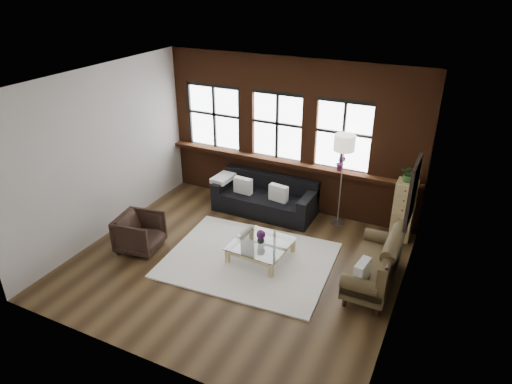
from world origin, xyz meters
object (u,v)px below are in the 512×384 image
at_px(dark_sofa, 265,196).
at_px(coffee_table, 261,251).
at_px(armchair, 140,233).
at_px(vintage_settee, 374,261).
at_px(drawer_chest, 403,211).
at_px(floor_lamp, 341,178).
at_px(vase, 261,240).

height_order(dark_sofa, coffee_table, dark_sofa).
relative_size(armchair, coffee_table, 0.77).
height_order(vintage_settee, drawer_chest, drawer_chest).
height_order(dark_sofa, floor_lamp, floor_lamp).
distance_m(dark_sofa, floor_lamp, 1.68).
distance_m(vintage_settee, drawer_chest, 1.68).
bearing_deg(armchair, drawer_chest, -68.83).
bearing_deg(floor_lamp, vase, -115.73).
xyz_separation_m(vintage_settee, floor_lamp, (-1.09, 1.69, 0.57)).
bearing_deg(coffee_table, armchair, -161.89).
relative_size(vintage_settee, armchair, 2.25).
bearing_deg(drawer_chest, floor_lamp, 178.94).
bearing_deg(coffee_table, vase, 180.00).
bearing_deg(dark_sofa, vase, -67.33).
relative_size(dark_sofa, vintage_settee, 1.26).
bearing_deg(drawer_chest, armchair, -149.61).
xyz_separation_m(dark_sofa, drawer_chest, (2.78, 0.21, 0.21)).
relative_size(vase, drawer_chest, 0.12).
height_order(vintage_settee, floor_lamp, floor_lamp).
distance_m(dark_sofa, vintage_settee, 3.01).
height_order(vintage_settee, coffee_table, vintage_settee).
relative_size(vintage_settee, coffee_table, 1.72).
height_order(vintage_settee, armchair, vintage_settee).
xyz_separation_m(armchair, coffee_table, (2.13, 0.70, -0.19)).
distance_m(vase, floor_lamp, 2.12).
xyz_separation_m(coffee_table, drawer_chest, (2.12, 1.80, 0.44)).
height_order(vase, drawer_chest, drawer_chest).
bearing_deg(dark_sofa, armchair, -122.66).
distance_m(drawer_chest, floor_lamp, 1.31).
relative_size(vintage_settee, floor_lamp, 0.83).
distance_m(coffee_table, drawer_chest, 2.81).
distance_m(dark_sofa, coffee_table, 1.74).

